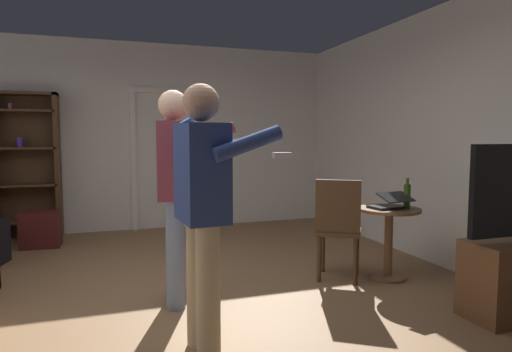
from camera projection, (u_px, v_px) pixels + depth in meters
ground_plane at (163, 310)px, 3.52m from camera, size 7.25×7.25×0.00m
wall_back at (136, 137)px, 6.57m from camera, size 6.20×0.12×2.79m
wall_right at (470, 137)px, 4.36m from camera, size 0.12×6.83×2.79m
doorway_frame at (162, 148)px, 6.63m from camera, size 0.93×0.08×2.13m
bookshelf at (27, 161)px, 5.93m from camera, size 0.83×0.32×1.99m
side_table at (389, 231)px, 4.28m from camera, size 0.60×0.60×0.70m
laptop at (390, 203)px, 4.20m from camera, size 0.35×0.36×0.16m
bottle_on_table at (407, 196)px, 4.22m from camera, size 0.06×0.06×0.29m
wooden_chair at (338, 225)px, 4.21m from camera, size 0.58×0.58×0.99m
person_blue_shirt at (203, 200)px, 2.74m from camera, size 0.66×0.58×1.71m
person_striped_shirt at (176, 182)px, 3.57m from camera, size 0.65×0.62×1.77m
suitcase_dark at (41, 229)px, 5.53m from camera, size 0.47×0.33×0.45m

